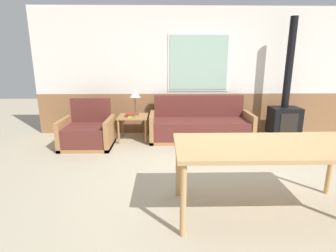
% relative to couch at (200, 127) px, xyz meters
% --- Properties ---
extents(ground_plane, '(16.00, 16.00, 0.00)m').
position_rel_couch_xyz_m(ground_plane, '(0.06, -2.07, -0.27)').
color(ground_plane, '#B2A58C').
extents(wall_back, '(7.20, 0.09, 2.70)m').
position_rel_couch_xyz_m(wall_back, '(0.06, 0.56, 1.09)').
color(wall_back, '#8E603D').
rests_on(wall_back, ground_plane).
extents(couch, '(2.08, 0.79, 0.89)m').
position_rel_couch_xyz_m(couch, '(0.00, 0.00, 0.00)').
color(couch, '#9E7042').
rests_on(couch, ground_plane).
extents(armchair, '(0.94, 0.81, 0.88)m').
position_rel_couch_xyz_m(armchair, '(-2.21, -0.39, -0.01)').
color(armchair, '#9E7042').
rests_on(armchair, ground_plane).
extents(side_table, '(0.59, 0.59, 0.51)m').
position_rel_couch_xyz_m(side_table, '(-1.39, 0.00, 0.17)').
color(side_table, '#9E7042').
rests_on(side_table, ground_plane).
extents(table_lamp, '(0.23, 0.23, 0.51)m').
position_rel_couch_xyz_m(table_lamp, '(-1.35, 0.11, 0.65)').
color(table_lamp, '#4C3823').
rests_on(table_lamp, side_table).
extents(book_stack, '(0.21, 0.14, 0.07)m').
position_rel_couch_xyz_m(book_stack, '(-1.41, -0.10, 0.28)').
color(book_stack, gold).
rests_on(book_stack, side_table).
extents(dining_table, '(1.98, 0.89, 0.78)m').
position_rel_couch_xyz_m(dining_table, '(0.34, -2.70, 0.44)').
color(dining_table, tan).
rests_on(dining_table, ground_plane).
extents(wood_stove, '(0.58, 0.46, 2.43)m').
position_rel_couch_xyz_m(wood_stove, '(1.76, 0.03, 0.35)').
color(wood_stove, black).
rests_on(wood_stove, ground_plane).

